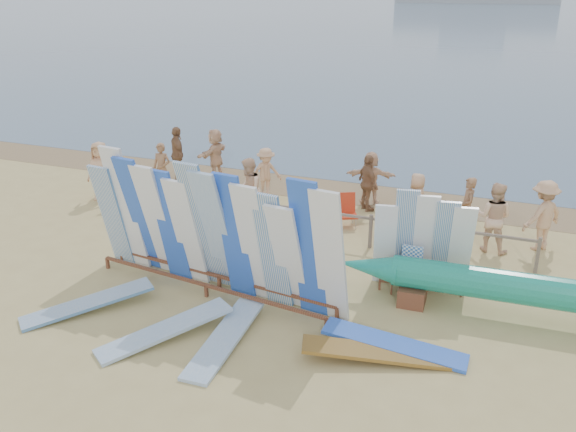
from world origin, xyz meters
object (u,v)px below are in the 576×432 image
at_px(flat_board_a, 225,343).
at_px(beachgoer_2, 249,190).
at_px(flat_board_d, 394,350).
at_px(beachgoer_1, 162,169).
at_px(flat_board_b, 166,338).
at_px(flat_board_e, 89,310).
at_px(beach_chair_right, 346,217).
at_px(stroller, 408,229).
at_px(beachgoer_6, 417,200).
at_px(side_surfboard_rack, 424,244).
at_px(beach_chair_left, 295,213).
at_px(beachgoer_0, 101,171).
at_px(beachgoer_7, 467,208).
at_px(main_surfboard_rack, 211,234).
at_px(beachgoer_extra_1, 178,154).
at_px(beachgoer_11, 215,154).
at_px(beachgoer_5, 370,178).
at_px(outrigger_canoe, 515,290).
at_px(beachgoer_4, 368,183).
at_px(vendor_table, 411,278).
at_px(beachgoer_extra_0, 543,216).
at_px(beachgoer_3, 266,173).
at_px(beachgoer_8, 494,217).
at_px(flat_board_c, 376,360).

height_order(flat_board_a, beachgoer_2, beachgoer_2).
distance_m(flat_board_d, beachgoer_1, 10.82).
height_order(flat_board_d, flat_board_b, flat_board_b).
bearing_deg(flat_board_e, beach_chair_right, 99.84).
distance_m(stroller, beachgoer_2, 4.58).
relative_size(flat_board_d, beachgoer_6, 1.77).
bearing_deg(flat_board_a, side_surfboard_rack, 46.80).
bearing_deg(beachgoer_6, beach_chair_left, -67.14).
bearing_deg(beachgoer_0, beachgoer_7, -2.72).
distance_m(main_surfboard_rack, beachgoer_extra_1, 8.30).
height_order(beachgoer_11, beachgoer_7, beachgoer_11).
height_order(flat_board_e, stroller, stroller).
distance_m(main_surfboard_rack, flat_board_d, 4.50).
bearing_deg(side_surfboard_rack, beachgoer_5, 105.14).
distance_m(outrigger_canoe, beachgoer_7, 4.27).
distance_m(flat_board_d, beachgoer_extra_1, 11.81).
bearing_deg(beachgoer_0, beachgoer_4, 6.19).
bearing_deg(main_surfboard_rack, beachgoer_0, 152.82).
height_order(vendor_table, beachgoer_0, beachgoer_0).
height_order(flat_board_a, beachgoer_extra_1, beachgoer_extra_1).
relative_size(beachgoer_6, beachgoer_11, 0.87).
xyz_separation_m(flat_board_a, beachgoer_1, (-5.81, 7.08, 0.83)).
height_order(flat_board_d, beachgoer_extra_0, beachgoer_extra_0).
bearing_deg(beachgoer_3, beachgoer_6, -56.05).
xyz_separation_m(beachgoer_2, beachgoer_1, (-3.58, 1.15, -0.09)).
distance_m(flat_board_a, flat_board_d, 3.18).
distance_m(beachgoer_5, beachgoer_8, 4.42).
bearing_deg(beach_chair_right, beachgoer_3, 127.75).
xyz_separation_m(vendor_table, beachgoer_7, (0.76, 3.70, 0.45)).
relative_size(beach_chair_left, beachgoer_3, 0.50).
bearing_deg(side_surfboard_rack, beachgoer_11, 134.63).
xyz_separation_m(stroller, beachgoer_6, (-0.05, 1.39, 0.33)).
bearing_deg(main_surfboard_rack, beachgoer_5, 82.95).
height_order(beachgoer_5, beachgoer_7, beachgoer_7).
distance_m(flat_board_a, beachgoer_0, 9.43).
distance_m(beachgoer_0, beachgoer_11, 3.92).
distance_m(stroller, beachgoer_6, 1.43).
xyz_separation_m(beachgoer_4, beachgoer_1, (-6.51, -0.88, -0.03)).
distance_m(beachgoer_0, beachgoer_7, 10.97).
height_order(beach_chair_right, beachgoer_0, beachgoer_0).
height_order(side_surfboard_rack, beachgoer_4, side_surfboard_rack).
height_order(flat_board_e, beachgoer_4, beachgoer_4).
xyz_separation_m(side_surfboard_rack, beachgoer_4, (-2.37, 4.43, -0.24)).
distance_m(flat_board_a, beachgoer_4, 8.04).
xyz_separation_m(main_surfboard_rack, beach_chair_left, (0.17, 4.67, -1.15)).
bearing_deg(flat_board_c, main_surfboard_rack, 55.92).
height_order(flat_board_a, beachgoer_3, beachgoer_3).
bearing_deg(flat_board_d, beachgoer_11, 44.71).
relative_size(beachgoer_extra_0, beachgoer_1, 1.11).
bearing_deg(flat_board_e, beachgoer_7, 84.71).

